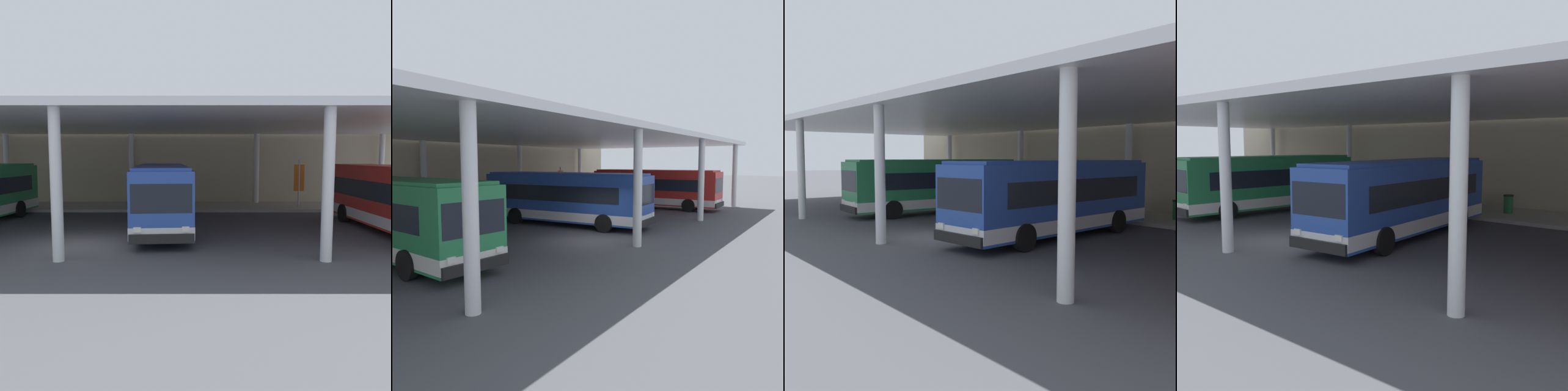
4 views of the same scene
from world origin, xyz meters
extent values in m
plane|color=#47474C|center=(0.00, 0.00, 0.00)|extent=(200.00, 200.00, 0.00)
cube|color=#A39E93|center=(0.00, 11.75, 0.09)|extent=(42.00, 4.50, 0.18)
cube|color=#C1B293|center=(0.00, 15.00, 4.04)|extent=(48.00, 1.60, 8.09)
cube|color=silver|center=(0.00, 5.50, 5.40)|extent=(40.00, 17.00, 0.30)
cylinder|color=silver|center=(-18.50, 13.50, 2.62)|extent=(0.40, 0.40, 5.25)
cylinder|color=silver|center=(-9.25, -2.50, 2.62)|extent=(0.40, 0.40, 5.25)
cylinder|color=silver|center=(-9.25, 13.50, 2.62)|extent=(0.40, 0.40, 5.25)
cylinder|color=silver|center=(0.00, -2.50, 2.62)|extent=(0.40, 0.40, 5.25)
cylinder|color=silver|center=(0.00, 13.50, 2.62)|extent=(0.40, 0.40, 5.25)
cylinder|color=silver|center=(9.25, -2.50, 2.62)|extent=(0.40, 0.40, 5.25)
cube|color=#28844C|center=(-7.13, 4.59, 1.70)|extent=(3.28, 10.56, 2.70)
cube|color=white|center=(-7.13, 4.59, 0.70)|extent=(3.30, 10.58, 0.50)
cube|color=black|center=(-7.12, 4.74, 2.00)|extent=(3.17, 8.69, 0.90)
cube|color=black|center=(-7.52, -0.54, 2.05)|extent=(2.30, 0.29, 1.10)
cube|color=black|center=(-7.52, -0.63, 0.55)|extent=(2.46, 0.34, 0.36)
cube|color=#2A8B50|center=(-7.13, 4.59, 3.11)|extent=(3.04, 10.13, 0.12)
cube|color=yellow|center=(-7.51, -0.51, 2.87)|extent=(1.75, 0.25, 0.28)
cube|color=white|center=(-8.42, -0.56, 0.90)|extent=(0.29, 0.10, 0.20)
cube|color=white|center=(-6.62, -0.69, 0.90)|extent=(0.29, 0.10, 0.20)
cylinder|color=black|center=(-8.59, 1.47, 0.50)|extent=(0.35, 1.02, 1.00)
cylinder|color=black|center=(-6.15, 1.28, 0.50)|extent=(0.35, 1.02, 1.00)
cylinder|color=black|center=(-8.13, 7.54, 0.50)|extent=(0.35, 1.02, 1.00)
cylinder|color=black|center=(-5.69, 7.35, 0.50)|extent=(0.35, 1.02, 1.00)
cube|color=#284CA8|center=(3.06, 3.84, 1.70)|extent=(3.32, 10.57, 2.70)
cube|color=silver|center=(3.06, 3.84, 0.70)|extent=(3.34, 10.59, 0.50)
cube|color=black|center=(3.05, 3.99, 2.00)|extent=(3.21, 8.70, 0.90)
cube|color=black|center=(3.47, -1.30, 2.05)|extent=(2.30, 0.30, 1.10)
cube|color=black|center=(3.47, -1.39, 0.55)|extent=(2.45, 0.35, 0.36)
cube|color=#2A50B0|center=(3.06, 3.84, 3.11)|extent=(3.09, 10.14, 0.12)
cube|color=yellow|center=(3.46, -1.27, 2.87)|extent=(1.75, 0.26, 0.28)
cube|color=white|center=(2.58, -1.45, 0.90)|extent=(0.29, 0.10, 0.20)
cube|color=white|center=(4.37, -1.30, 0.90)|extent=(0.29, 0.10, 0.20)
cylinder|color=black|center=(2.09, 0.53, 0.50)|extent=(0.36, 1.02, 1.00)
cylinder|color=black|center=(4.54, 0.72, 0.50)|extent=(0.36, 1.02, 1.00)
cylinder|color=black|center=(1.61, 6.59, 0.50)|extent=(0.36, 1.02, 1.00)
cylinder|color=black|center=(4.05, 6.79, 0.50)|extent=(0.36, 1.02, 1.00)
cube|color=brown|center=(1.13, 11.75, 0.63)|extent=(1.80, 0.44, 0.08)
cube|color=brown|center=(1.13, 11.95, 0.88)|extent=(1.80, 0.06, 0.44)
cube|color=#2D2D33|center=(0.43, 11.75, 0.41)|extent=(0.10, 0.36, 0.45)
cube|color=#2D2D33|center=(1.83, 11.75, 0.41)|extent=(0.10, 0.36, 0.45)
camera|label=1|loc=(4.74, -15.96, 3.61)|focal=36.51mm
camera|label=2|loc=(-15.43, -10.06, 3.80)|focal=35.15mm
camera|label=3|loc=(16.27, -10.55, 3.31)|focal=43.13mm
camera|label=4|loc=(14.21, -11.14, 3.80)|focal=41.62mm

